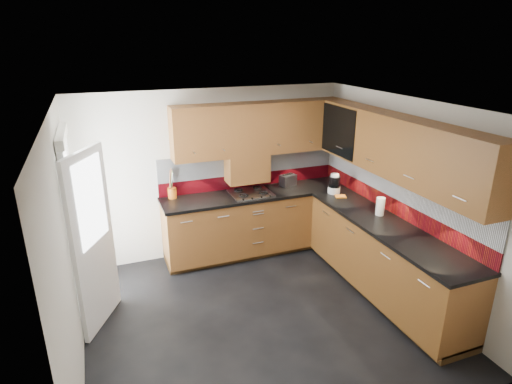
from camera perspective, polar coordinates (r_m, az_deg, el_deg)
name	(u,v)px	position (r m, az deg, el deg)	size (l,w,h in m)	color
room	(260,194)	(4.44, 0.49, -0.31)	(4.00, 3.80, 2.64)	black
base_cabinets	(313,241)	(5.88, 7.63, -6.47)	(2.70, 3.20, 0.95)	brown
countertop	(314,208)	(5.67, 7.79, -2.18)	(2.72, 3.22, 0.04)	black
backsplash	(322,181)	(5.86, 8.80, 1.51)	(2.70, 3.20, 0.54)	maroon
upper_cabinets	(327,137)	(5.55, 9.47, 7.18)	(2.50, 3.20, 0.72)	brown
extractor_hood	(247,168)	(6.12, -1.21, 3.23)	(0.60, 0.33, 0.40)	brown
glass_cabinet	(347,128)	(6.03, 12.10, 8.28)	(0.32, 0.80, 0.66)	black
back_door	(83,233)	(5.05, -22.11, -5.03)	(0.42, 1.19, 2.04)	white
gas_hob	(251,193)	(6.07, -0.66, -0.13)	(0.57, 0.50, 0.04)	silver
utensil_pot	(172,191)	(6.00, -11.13, 0.07)	(0.12, 0.12, 0.42)	#C85E12
toaster	(288,180)	(6.42, 4.28, 1.59)	(0.27, 0.20, 0.17)	silver
food_processor	(334,184)	(6.17, 10.39, 1.01)	(0.17, 0.17, 0.29)	white
paper_towel	(380,206)	(5.55, 16.23, -1.85)	(0.11, 0.11, 0.23)	white
orange_cloth	(341,196)	(6.08, 11.21, -0.58)	(0.14, 0.12, 0.02)	orange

